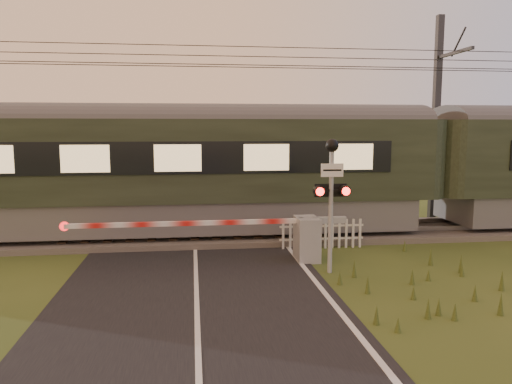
{
  "coord_description": "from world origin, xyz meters",
  "views": [
    {
      "loc": [
        -0.04,
        -9.53,
        3.56
      ],
      "look_at": [
        1.59,
        3.2,
        1.91
      ],
      "focal_mm": 35.0,
      "sensor_mm": 36.0,
      "label": 1
    }
  ],
  "objects": [
    {
      "name": "boom_gate",
      "position": [
        2.63,
        3.38,
        0.66
      ],
      "size": [
        7.47,
        0.91,
        1.21
      ],
      "color": "gray",
      "rests_on": "ground"
    },
    {
      "name": "ground",
      "position": [
        0.0,
        0.0,
        0.0
      ],
      "size": [
        160.0,
        160.0,
        0.0
      ],
      "primitive_type": "plane",
      "color": "#33461A",
      "rests_on": "ground"
    },
    {
      "name": "track_bed",
      "position": [
        0.0,
        6.5,
        0.07
      ],
      "size": [
        140.0,
        3.4,
        0.39
      ],
      "color": "#47423D",
      "rests_on": "ground"
    },
    {
      "name": "train",
      "position": [
        7.93,
        6.5,
        2.28
      ],
      "size": [
        42.9,
        2.96,
        4.0
      ],
      "color": "slate",
      "rests_on": "ground"
    },
    {
      "name": "road",
      "position": [
        0.02,
        -0.23,
        0.01
      ],
      "size": [
        6.0,
        140.0,
        0.03
      ],
      "color": "black",
      "rests_on": "ground"
    },
    {
      "name": "overhead_wires",
      "position": [
        0.0,
        6.5,
        5.72
      ],
      "size": [
        120.0,
        0.62,
        0.62
      ],
      "color": "black",
      "rests_on": "ground"
    },
    {
      "name": "catenary_mast",
      "position": [
        9.28,
        8.73,
        4.02
      ],
      "size": [
        0.24,
        2.47,
        7.77
      ],
      "color": "#2D2D30",
      "rests_on": "ground"
    },
    {
      "name": "crossing_signal",
      "position": [
        3.29,
        2.15,
        2.27
      ],
      "size": [
        0.84,
        0.35,
        3.3
      ],
      "color": "gray",
      "rests_on": "ground"
    },
    {
      "name": "picket_fence",
      "position": [
        3.74,
        4.6,
        0.44
      ],
      "size": [
        2.55,
        0.07,
        0.87
      ],
      "color": "silver",
      "rests_on": "ground"
    }
  ]
}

